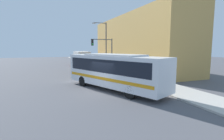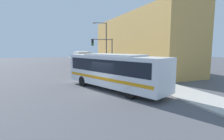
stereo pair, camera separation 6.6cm
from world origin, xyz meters
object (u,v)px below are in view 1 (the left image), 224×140
Objects in this scene: city_bus at (114,69)px; traffic_light_pole at (105,49)px; pedestrian_mid_block at (125,67)px; street_lamp at (104,42)px; fire_hydrant at (131,75)px; parking_meter at (121,69)px; delivery_truck at (81,58)px; pedestrian_near_corner at (138,70)px.

traffic_light_pole is at bearing 52.64° from city_bus.
pedestrian_mid_block is at bearing 35.83° from city_bus.
street_lamp is at bearing 71.12° from traffic_light_pole.
traffic_light_pole reaches higher than city_bus.
fire_hydrant is 0.60× the size of parking_meter.
delivery_truck is at bearing 105.66° from pedestrian_mid_block.
street_lamp reaches higher than pedestrian_near_corner.
parking_meter is 0.69× the size of pedestrian_near_corner.
street_lamp is at bearing 101.48° from pedestrian_mid_block.
parking_meter is 2.76m from pedestrian_near_corner.
pedestrian_near_corner is at bearing -77.58° from delivery_truck.
parking_meter is 1.55m from pedestrian_mid_block.
delivery_truck is 13.20m from pedestrian_mid_block.
pedestrian_near_corner is at bearing -71.31° from traffic_light_pole.
pedestrian_near_corner is (3.61, -16.37, -0.59)m from delivery_truck.
pedestrian_near_corner is (1.09, -2.53, 0.07)m from parking_meter.
pedestrian_near_corner is (1.14, -9.08, -3.56)m from street_lamp.
city_bus is 20.57m from delivery_truck.
pedestrian_near_corner is 0.98× the size of pedestrian_mid_block.
city_bus is 1.32× the size of delivery_truck.
fire_hydrant is 4.07m from pedestrian_mid_block.
street_lamp is at bearing 90.29° from fire_hydrant.
street_lamp is (0.97, 2.83, 1.07)m from traffic_light_pole.
traffic_light_pole is at bearing 105.31° from parking_meter.
city_bus reaches higher than pedestrian_near_corner.
street_lamp is at bearing 51.73° from city_bus.
pedestrian_near_corner is (4.84, 4.16, -0.78)m from city_bus.
pedestrian_near_corner is (2.11, -6.24, -2.49)m from traffic_light_pole.
delivery_truck is at bearing 108.66° from street_lamp.
parking_meter is (2.51, -13.84, -0.66)m from delivery_truck.
traffic_light_pole is 2.77× the size of pedestrian_near_corner.
parking_meter is 7.49m from street_lamp.
pedestrian_mid_block is (-0.04, 3.67, 0.03)m from pedestrian_near_corner.
street_lamp is (-0.05, 6.55, 3.64)m from parking_meter.
traffic_light_pole is (2.73, 10.40, 1.71)m from city_bus.
pedestrian_mid_block is (3.56, -12.70, -0.56)m from delivery_truck.
city_bus is 8.48× the size of parking_meter.
pedestrian_near_corner is at bearing -66.58° from parking_meter.
delivery_truck is 1.03× the size of street_lamp.
city_bus is 14.06× the size of fire_hydrant.
fire_hydrant is at bearing -90.00° from parking_meter.
delivery_truck is 8.25m from street_lamp.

